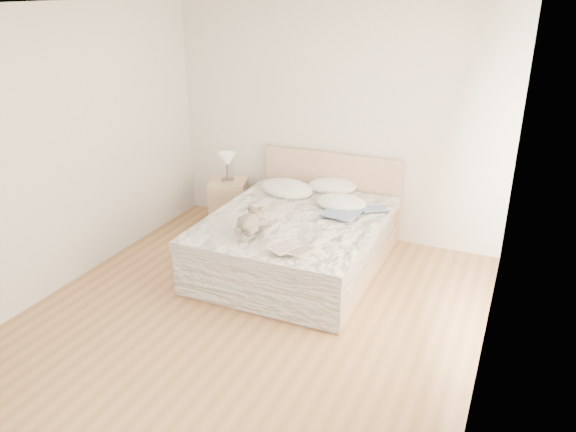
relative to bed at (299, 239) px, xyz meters
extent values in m
cube|color=brown|center=(0.00, -1.19, -0.31)|extent=(4.00, 4.50, 0.00)
cube|color=white|center=(0.00, -1.19, 2.39)|extent=(4.00, 4.50, 0.00)
cube|color=silver|center=(0.00, 1.06, 1.04)|extent=(4.00, 0.02, 2.70)
cube|color=silver|center=(0.00, -3.44, 1.04)|extent=(4.00, 0.02, 2.70)
cube|color=silver|center=(-2.00, -1.19, 1.04)|extent=(0.02, 4.50, 2.70)
cube|color=silver|center=(2.00, -1.19, 1.04)|extent=(0.02, 4.50, 2.70)
cube|color=white|center=(1.99, -0.89, 1.14)|extent=(0.02, 1.30, 1.10)
cube|color=tan|center=(0.00, -0.04, -0.21)|extent=(1.68, 2.08, 0.20)
cube|color=silver|center=(0.00, -0.04, 0.04)|extent=(1.60, 2.00, 0.30)
cube|color=silver|center=(0.00, -0.09, 0.23)|extent=(1.72, 2.05, 0.10)
cube|color=tan|center=(0.00, 1.00, 0.19)|extent=(1.70, 0.06, 1.00)
cube|color=tan|center=(-1.27, 0.73, -0.03)|extent=(0.55, 0.52, 0.56)
cylinder|color=#534E48|center=(-1.29, 0.76, 0.26)|extent=(0.16, 0.16, 0.02)
cylinder|color=#433E37|center=(-1.29, 0.76, 0.38)|extent=(0.03, 0.03, 0.22)
cone|color=silver|center=(-1.29, 0.76, 0.52)|extent=(0.28, 0.28, 0.16)
ellipsoid|color=white|center=(-0.39, 0.56, 0.33)|extent=(0.75, 0.60, 0.20)
ellipsoid|color=white|center=(0.06, 0.86, 0.33)|extent=(0.67, 0.55, 0.17)
ellipsoid|color=white|center=(0.33, 0.39, 0.33)|extent=(0.56, 0.39, 0.17)
cube|color=white|center=(-0.34, 0.42, 0.32)|extent=(0.37, 0.34, 0.02)
cube|color=beige|center=(0.31, -0.87, 0.32)|extent=(0.44, 0.37, 0.02)
camera|label=1|loc=(2.10, -5.03, 2.54)|focal=35.00mm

